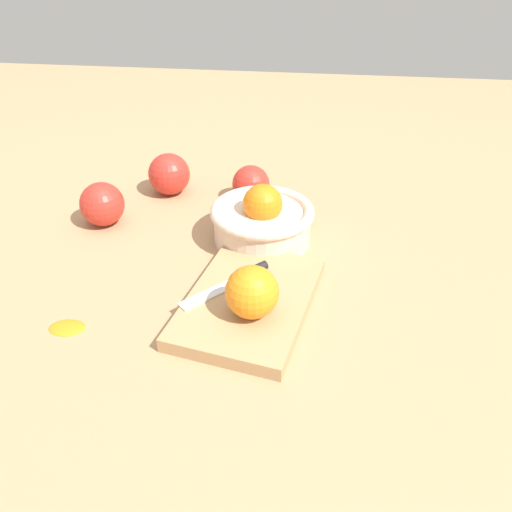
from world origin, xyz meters
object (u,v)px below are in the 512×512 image
(apple_front_left_2, at_px, (102,204))
(apple_front_left, at_px, (169,174))
(orange_on_board, at_px, (252,292))
(cutting_board, at_px, (249,302))
(bowl, at_px, (262,220))
(knife, at_px, (237,279))
(apple_back_left, at_px, (251,184))

(apple_front_left_2, bearing_deg, apple_front_left, 146.69)
(orange_on_board, bearing_deg, cutting_board, -166.31)
(bowl, distance_m, apple_front_left, 0.26)
(knife, bearing_deg, apple_front_left_2, -122.72)
(orange_on_board, bearing_deg, bowl, -177.02)
(apple_front_left_2, bearing_deg, cutting_board, 55.02)
(cutting_board, height_order, apple_back_left, apple_back_left)
(orange_on_board, distance_m, apple_front_left_2, 0.39)
(apple_front_left, xyz_separation_m, apple_front_left_2, (0.14, -0.09, -0.00))
(bowl, bearing_deg, cutting_board, 0.76)
(cutting_board, xyz_separation_m, orange_on_board, (0.04, 0.01, 0.05))
(apple_back_left, bearing_deg, cutting_board, 7.17)
(cutting_board, height_order, orange_on_board, orange_on_board)
(bowl, xyz_separation_m, orange_on_board, (0.23, 0.01, 0.02))
(orange_on_board, bearing_deg, apple_front_left, -150.24)
(apple_front_left, relative_size, apple_front_left_2, 1.04)
(knife, bearing_deg, orange_on_board, 24.50)
(orange_on_board, xyz_separation_m, knife, (-0.07, -0.03, -0.03))
(apple_front_left, bearing_deg, bowl, 52.80)
(bowl, height_order, apple_front_left_2, bowl)
(knife, distance_m, apple_front_left_2, 0.33)
(bowl, xyz_separation_m, cutting_board, (0.19, 0.00, -0.03))
(knife, bearing_deg, apple_front_left, -149.14)
(bowl, height_order, knife, bowl)
(bowl, height_order, cutting_board, bowl)
(cutting_board, relative_size, knife, 2.04)
(cutting_board, height_order, knife, knife)
(cutting_board, xyz_separation_m, knife, (-0.03, -0.02, 0.02))
(cutting_board, distance_m, apple_front_left_2, 0.36)
(bowl, height_order, orange_on_board, bowl)
(apple_back_left, bearing_deg, knife, 3.67)
(knife, height_order, apple_front_left, apple_front_left)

